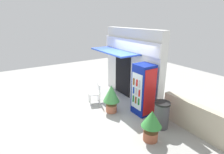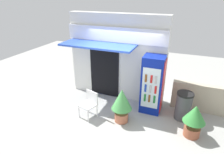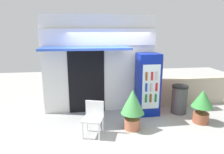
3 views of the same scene
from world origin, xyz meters
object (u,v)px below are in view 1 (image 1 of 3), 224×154
(plastic_chair, at_px, (96,91))
(potted_plant_curbside, at_px, (151,123))
(drink_cooler, at_px, (143,90))
(potted_plant_near_shop, at_px, (111,96))
(trash_bin, at_px, (161,115))

(plastic_chair, relative_size, potted_plant_curbside, 0.88)
(drink_cooler, bearing_deg, plastic_chair, -148.60)
(potted_plant_near_shop, relative_size, trash_bin, 1.20)
(plastic_chair, distance_m, potted_plant_curbside, 3.04)
(drink_cooler, xyz_separation_m, potted_plant_near_shop, (-0.71, -0.93, -0.29))
(potted_plant_near_shop, distance_m, potted_plant_curbside, 2.01)
(trash_bin, bearing_deg, potted_plant_curbside, -68.34)
(potted_plant_curbside, height_order, trash_bin, potted_plant_curbside)
(drink_cooler, distance_m, potted_plant_near_shop, 1.20)
(potted_plant_near_shop, distance_m, trash_bin, 1.92)
(plastic_chair, xyz_separation_m, potted_plant_curbside, (3.03, 0.21, 0.08))
(trash_bin, bearing_deg, potted_plant_near_shop, -154.16)
(plastic_chair, xyz_separation_m, potted_plant_near_shop, (1.02, 0.12, 0.16))
(potted_plant_near_shop, bearing_deg, trash_bin, 25.84)
(potted_plant_near_shop, xyz_separation_m, trash_bin, (1.71, 0.83, -0.20))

